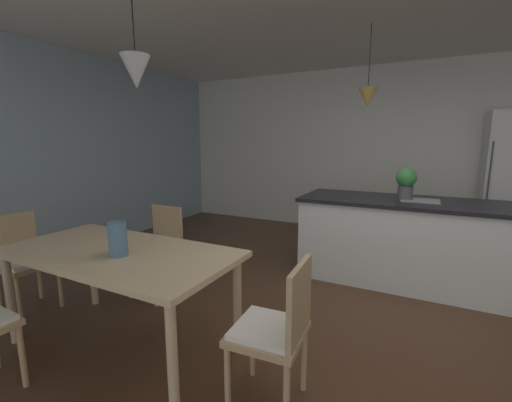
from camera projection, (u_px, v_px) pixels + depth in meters
ground_plane at (379, 340)px, 2.57m from camera, size 10.00×8.40×0.04m
wall_back_kitchen at (411, 152)px, 5.19m from camera, size 10.00×0.12×2.70m
window_wall_left_glazing at (45, 154)px, 4.15m from camera, size 0.06×8.40×2.70m
dining_table at (118, 260)px, 2.35m from camera, size 1.71×0.85×0.74m
chair_kitchen_end at (276, 328)px, 1.84m from camera, size 0.43×0.43×0.87m
chair_far_left at (159, 248)px, 3.25m from camera, size 0.42×0.42×0.87m
chair_window_end at (23, 259)px, 2.94m from camera, size 0.41×0.41×0.87m
kitchen_island at (398, 239)px, 3.57m from camera, size 2.04×0.86×0.91m
pendant_over_table at (136, 72)px, 2.16m from camera, size 0.19×0.19×0.86m
pendant_over_island_main at (368, 97)px, 3.49m from camera, size 0.19×0.19×0.83m
potted_plant_on_island at (406, 182)px, 3.44m from camera, size 0.20×0.20×0.34m
vase_on_dining_table at (118, 239)px, 2.20m from camera, size 0.12×0.12×0.23m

